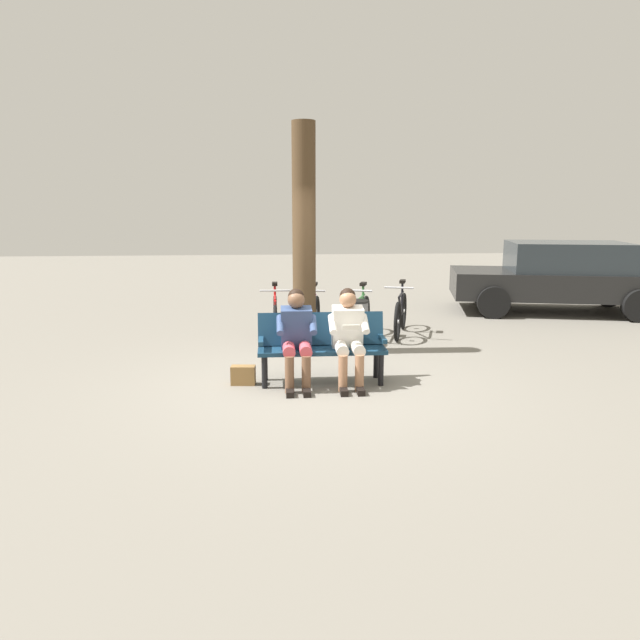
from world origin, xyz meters
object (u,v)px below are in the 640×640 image
Objects in this scene: handbag at (243,375)px; parked_car at (559,276)px; bicycle_purple at (401,314)px; bench at (322,342)px; person_reading at (348,332)px; tree_trunk at (304,241)px; litter_bin at (357,326)px; bicycle_orange at (361,318)px; bicycle_silver at (313,318)px; bicycle_blue at (275,318)px; person_companion at (297,333)px.

parked_car is at bearing -144.47° from handbag.
bicycle_purple is 4.24m from parked_car.
person_reading is (-0.32, 0.17, 0.16)m from bench.
person_reading is 1.42m from handbag.
person_reading is 0.35× the size of tree_trunk.
litter_bin is at bearing -21.25° from bicycle_purple.
person_reading is at bearing 104.97° from tree_trunk.
bicycle_orange is (0.74, 0.27, 0.00)m from bicycle_purple.
parked_car is (-6.37, -4.55, 0.65)m from handbag.
handbag is at bearing -19.63° from bicycle_orange.
bicycle_silver is (0.60, -0.90, -0.04)m from litter_bin.
parked_car is (-4.71, -3.01, 0.37)m from litter_bin.
bicycle_orange is 0.96× the size of bicycle_blue.
handbag is at bearing -9.30° from bicycle_blue.
person_reading is 2.57m from bicycle_silver.
bicycle_blue is at bearing -86.10° from bicycle_silver.
bench is 3.05m from bicycle_purple.
person_reading is 3.06m from bicycle_purple.
tree_trunk is (-0.86, -1.58, 1.58)m from handbag.
bicycle_purple is (-2.59, -2.66, 0.24)m from handbag.
bicycle_silver is at bearing -91.31° from bench.
person_companion is 7.35m from parked_car.
bicycle_orange is (-1.86, -2.39, 0.24)m from handbag.
bicycle_silver is at bearing 34.79° from parked_car.
litter_bin is at bearing 177.41° from tree_trunk.
handbag is 2.39m from tree_trunk.
litter_bin is 0.48× the size of bicycle_silver.
bicycle_blue is at bearing 32.02° from parked_car.
bicycle_purple is (-1.73, -1.09, -1.34)m from tree_trunk.
bicycle_orange is 5.02m from parked_car.
bicycle_silver reaches higher than litter_bin.
person_reading is at bearing 77.76° from litter_bin.
bench is 0.36× the size of parked_car.
litter_bin is 5.60m from parked_car.
litter_bin is (-0.80, 0.04, -1.30)m from tree_trunk.
bench is at bearing -175.71° from handbag.
bicycle_purple is at bearing 39.68° from parked_car.
person_reading reaches higher than bicycle_blue.
tree_trunk reaches higher than person_reading.
bench is 5.34× the size of handbag.
person_reading reaches higher than bicycle_purple.
person_companion is at bearing 27.14° from bench.
parked_car is at bearing -147.42° from litter_bin.
bicycle_purple is at bearing 94.16° from bicycle_blue.
person_reading is at bearing 175.96° from handbag.
bicycle_blue is (0.63, -0.08, 0.00)m from bicycle_silver.
handbag is at bearing -25.84° from bicycle_purple.
bicycle_orange is 0.36× the size of parked_car.
person_companion is 0.74× the size of bicycle_orange.
bicycle_blue is 0.37× the size of parked_car.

